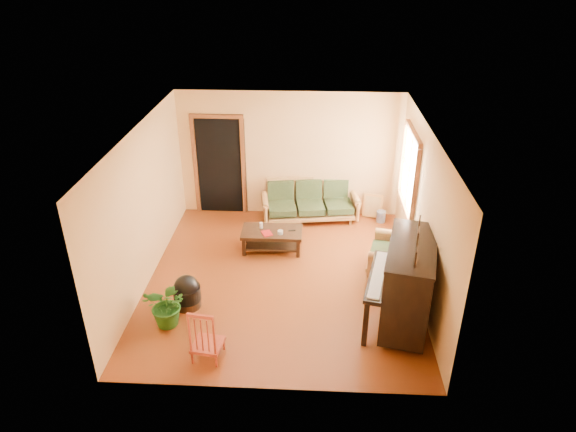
# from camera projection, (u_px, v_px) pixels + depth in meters

# --- Properties ---
(floor) EXTENTS (5.00, 5.00, 0.00)m
(floor) POSITION_uv_depth(u_px,v_px,m) (282.00, 278.00, 8.80)
(floor) COLOR #5D240C
(floor) RESTS_ON ground
(doorway) EXTENTS (1.08, 0.16, 2.05)m
(doorway) POSITION_uv_depth(u_px,v_px,m) (219.00, 166.00, 10.59)
(doorway) COLOR black
(doorway) RESTS_ON floor
(window) EXTENTS (0.12, 1.36, 1.46)m
(window) POSITION_uv_depth(u_px,v_px,m) (410.00, 171.00, 9.15)
(window) COLOR white
(window) RESTS_ON right_wall
(sofa) EXTENTS (2.04, 1.09, 0.83)m
(sofa) POSITION_uv_depth(u_px,v_px,m) (310.00, 202.00, 10.51)
(sofa) COLOR #A9743E
(sofa) RESTS_ON floor
(coffee_table) EXTENTS (1.12, 0.61, 0.40)m
(coffee_table) POSITION_uv_depth(u_px,v_px,m) (272.00, 240.00, 9.54)
(coffee_table) COLOR black
(coffee_table) RESTS_ON floor
(armchair) EXTENTS (1.03, 1.06, 0.89)m
(armchair) POSITION_uv_depth(u_px,v_px,m) (391.00, 250.00, 8.78)
(armchair) COLOR #A9743E
(armchair) RESTS_ON floor
(piano) EXTENTS (1.21, 1.68, 1.35)m
(piano) POSITION_uv_depth(u_px,v_px,m) (408.00, 285.00, 7.45)
(piano) COLOR black
(piano) RESTS_ON floor
(footstool) EXTENTS (0.49, 0.49, 0.41)m
(footstool) POSITION_uv_depth(u_px,v_px,m) (187.00, 295.00, 8.02)
(footstool) COLOR black
(footstool) RESTS_ON floor
(red_chair) EXTENTS (0.45, 0.48, 0.85)m
(red_chair) POSITION_uv_depth(u_px,v_px,m) (207.00, 332.00, 6.92)
(red_chair) COLOR maroon
(red_chair) RESTS_ON floor
(leaning_frame) EXTENTS (0.41, 0.18, 0.53)m
(leaning_frame) POSITION_uv_depth(u_px,v_px,m) (373.00, 206.00, 10.67)
(leaning_frame) COLOR #D29146
(leaning_frame) RESTS_ON floor
(ceramic_crock) EXTENTS (0.25, 0.25, 0.24)m
(ceramic_crock) POSITION_uv_depth(u_px,v_px,m) (381.00, 216.00, 10.57)
(ceramic_crock) COLOR #2F478D
(ceramic_crock) RESTS_ON floor
(potted_plant) EXTENTS (0.81, 0.75, 0.72)m
(potted_plant) POSITION_uv_depth(u_px,v_px,m) (168.00, 305.00, 7.55)
(potted_plant) COLOR #215819
(potted_plant) RESTS_ON floor
(book) EXTENTS (0.24, 0.27, 0.02)m
(book) POSITION_uv_depth(u_px,v_px,m) (263.00, 234.00, 9.31)
(book) COLOR #A81617
(book) RESTS_ON coffee_table
(candle) EXTENTS (0.08, 0.08, 0.11)m
(candle) POSITION_uv_depth(u_px,v_px,m) (261.00, 225.00, 9.51)
(candle) COLOR white
(candle) RESTS_ON coffee_table
(glass_jar) EXTENTS (0.12, 0.12, 0.07)m
(glass_jar) POSITION_uv_depth(u_px,v_px,m) (280.00, 232.00, 9.33)
(glass_jar) COLOR silver
(glass_jar) RESTS_ON coffee_table
(remote) EXTENTS (0.14, 0.06, 0.01)m
(remote) POSITION_uv_depth(u_px,v_px,m) (292.00, 230.00, 9.44)
(remote) COLOR black
(remote) RESTS_ON coffee_table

